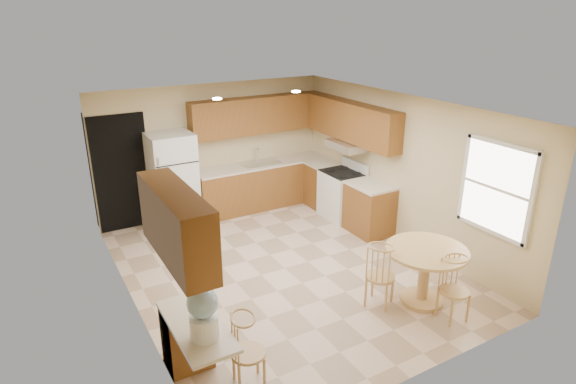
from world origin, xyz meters
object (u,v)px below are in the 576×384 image
stove (342,194)px  dining_table (425,268)px  refrigerator (173,181)px  water_crock (203,312)px  chair_table_b (461,286)px  chair_desk (251,349)px  chair_table_a (385,272)px

stove → dining_table: 3.00m
refrigerator → dining_table: refrigerator is taller
water_crock → chair_table_b: bearing=-6.0°
refrigerator → chair_table_b: refrigerator is taller
refrigerator → stove: 3.15m
chair_desk → dining_table: bearing=107.6°
refrigerator → chair_desk: (-0.60, -4.43, -0.36)m
refrigerator → chair_desk: bearing=-97.7°
refrigerator → stove: size_ratio=1.60×
chair_desk → water_crock: bearing=-89.8°
stove → chair_table_b: bearing=-101.5°
stove → chair_desk: 4.73m
refrigerator → water_crock: (-1.05, -4.34, 0.18)m
dining_table → chair_table_b: chair_table_b is taller
dining_table → stove: bearing=75.4°
stove → chair_table_a: size_ratio=1.23×
stove → water_crock: 5.05m
refrigerator → dining_table: bearing=-62.8°
refrigerator → chair_table_a: bearing=-68.3°
stove → chair_table_a: bearing=-115.5°
refrigerator → water_crock: bearing=-103.6°
dining_table → water_crock: (-3.17, -0.22, 0.53)m
dining_table → chair_desk: bearing=-173.6°
refrigerator → chair_table_b: size_ratio=2.04×
chair_table_b → refrigerator: bearing=-59.0°
stove → chair_table_b: stove is taller
stove → water_crock: water_crock is taller
refrigerator → chair_table_a: size_ratio=1.97×
chair_desk → chair_table_b: bearing=96.0°
chair_desk → water_crock: water_crock is taller
chair_table_b → chair_table_a: bearing=-44.3°
dining_table → chair_table_b: (0.05, -0.56, -0.00)m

